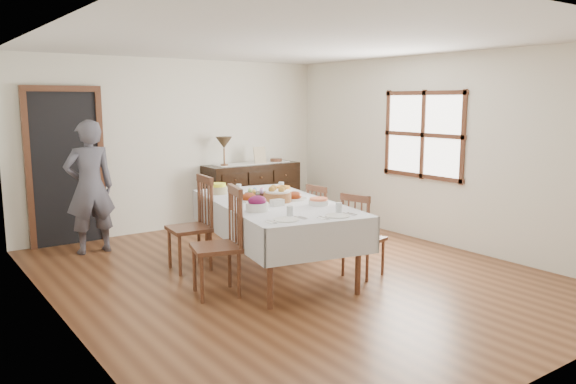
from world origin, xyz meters
TOP-DOWN VIEW (x-y plane):
  - ground at (0.00, 0.00)m, footprint 6.00×6.00m
  - room_shell at (-0.15, 0.42)m, footprint 5.02×6.02m
  - dining_table at (-0.13, 0.19)m, footprint 1.68×2.63m
  - chair_left_near at (-0.98, -0.10)m, footprint 0.57×0.57m
  - chair_left_far at (-0.81, 0.87)m, footprint 0.50×0.50m
  - chair_right_near at (0.58, -0.50)m, footprint 0.48×0.48m
  - chair_right_far at (0.80, 0.44)m, footprint 0.41×0.41m
  - sideboard at (1.14, 2.72)m, footprint 1.59×0.58m
  - person at (-1.58, 2.31)m, footprint 0.58×0.38m
  - bread_basket at (-0.09, 0.17)m, footprint 0.32×0.32m
  - egg_basket at (-0.10, 0.61)m, footprint 0.28×0.28m
  - ham_platter_a at (-0.33, 0.41)m, footprint 0.28×0.28m
  - ham_platter_b at (0.15, 0.19)m, footprint 0.30×0.30m
  - beet_bowl at (-0.57, -0.15)m, footprint 0.24×0.24m
  - carrot_bowl at (0.28, 0.60)m, footprint 0.22×0.22m
  - pineapple_bowl at (-0.39, 1.05)m, footprint 0.23×0.23m
  - casserole_dish at (0.16, -0.25)m, footprint 0.22×0.22m
  - butter_dish at (-0.24, -0.03)m, footprint 0.15×0.11m
  - setting_left at (-0.55, -0.65)m, footprint 0.44×0.31m
  - setting_right at (-0.03, -0.80)m, footprint 0.44×0.31m
  - glass_far_a at (-0.11, 1.02)m, footprint 0.07×0.07m
  - glass_far_b at (0.45, 0.88)m, footprint 0.07×0.07m
  - runner at (1.17, 2.76)m, footprint 1.30×0.35m
  - table_lamp at (0.64, 2.71)m, footprint 0.26×0.26m
  - picture_frame at (1.25, 2.63)m, footprint 0.22×0.08m
  - deco_bowl at (1.63, 2.71)m, footprint 0.20×0.20m

SIDE VIEW (x-z plane):
  - ground at x=0.00m, z-range 0.00..0.00m
  - chair_right_far at x=0.80m, z-range 0.01..0.93m
  - sideboard at x=1.14m, z-range 0.00..0.96m
  - chair_right_near at x=0.58m, z-range 0.01..0.97m
  - chair_left_far at x=-0.81m, z-range 0.01..1.11m
  - chair_left_near at x=-0.98m, z-range 0.01..1.13m
  - dining_table at x=-0.13m, z-range 0.32..1.16m
  - setting_left at x=-0.55m, z-range 0.81..0.91m
  - setting_right at x=-0.03m, z-range 0.81..0.91m
  - ham_platter_b at x=0.15m, z-range 0.81..0.92m
  - ham_platter_a at x=-0.33m, z-range 0.81..0.93m
  - egg_basket at x=-0.10m, z-range 0.82..0.92m
  - butter_dish at x=-0.24m, z-range 0.84..0.91m
  - casserole_dish at x=0.16m, z-range 0.84..0.91m
  - carrot_bowl at x=0.28m, z-range 0.83..0.93m
  - glass_far_b at x=0.45m, z-range 0.84..0.93m
  - glass_far_a at x=-0.11m, z-range 0.84..0.94m
  - pineapple_bowl at x=-0.39m, z-range 0.83..0.97m
  - beet_bowl at x=-0.57m, z-range 0.83..0.99m
  - bread_basket at x=-0.09m, z-range 0.82..1.00m
  - person at x=-1.58m, z-range 0.00..1.85m
  - runner at x=1.17m, z-range 0.95..0.96m
  - deco_bowl at x=1.63m, z-range 0.95..1.01m
  - picture_frame at x=1.25m, z-range 0.96..1.23m
  - table_lamp at x=0.64m, z-range 1.08..1.54m
  - room_shell at x=-0.15m, z-range 0.32..2.97m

